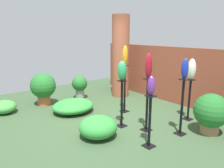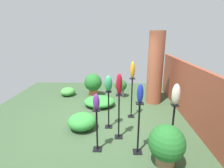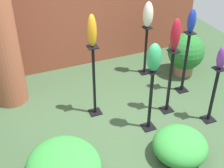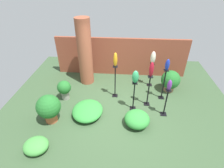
{
  "view_description": "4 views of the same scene",
  "coord_description": "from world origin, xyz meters",
  "px_view_note": "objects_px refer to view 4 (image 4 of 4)",
  "views": [
    {
      "loc": [
        3.95,
        -2.99,
        2.05
      ],
      "look_at": [
        0.02,
        0.18,
        0.87
      ],
      "focal_mm": 35.0,
      "sensor_mm": 36.0,
      "label": 1
    },
    {
      "loc": [
        4.87,
        0.28,
        2.53
      ],
      "look_at": [
        0.05,
        0.14,
        1.12
      ],
      "focal_mm": 28.0,
      "sensor_mm": 36.0,
      "label": 2
    },
    {
      "loc": [
        -1.46,
        -3.19,
        3.33
      ],
      "look_at": [
        -0.07,
        0.17,
        0.91
      ],
      "focal_mm": 50.0,
      "sensor_mm": 36.0,
      "label": 3
    },
    {
      "loc": [
        0.15,
        -4.53,
        4.01
      ],
      "look_at": [
        -0.23,
        0.39,
        0.76
      ],
      "focal_mm": 28.0,
      "sensor_mm": 36.0,
      "label": 4
    }
  ],
  "objects_px": {
    "art_vase_jade": "(135,77)",
    "potted_plant_near_pillar": "(64,89)",
    "pedestal_cobalt": "(163,86)",
    "pedestal_violet": "(165,104)",
    "art_vase_amber": "(115,60)",
    "pedestal_jade": "(134,97)",
    "pedestal_ivory": "(151,76)",
    "art_vase_ruby": "(151,69)",
    "potted_plant_mid_right": "(49,107)",
    "brick_pillar": "(85,53)",
    "art_vase_cobalt": "(167,65)",
    "pedestal_amber": "(115,83)",
    "potted_plant_mid_left": "(170,80)",
    "pedestal_ruby": "(148,92)",
    "art_vase_violet": "(170,85)",
    "art_vase_ivory": "(153,58)"
  },
  "relations": [
    {
      "from": "art_vase_ivory",
      "to": "art_vase_cobalt",
      "type": "bearing_deg",
      "value": -67.23
    },
    {
      "from": "potted_plant_near_pillar",
      "to": "art_vase_ivory",
      "type": "bearing_deg",
      "value": 19.71
    },
    {
      "from": "pedestal_ruby",
      "to": "art_vase_ruby",
      "type": "bearing_deg",
      "value": 14.04
    },
    {
      "from": "pedestal_amber",
      "to": "art_vase_amber",
      "type": "xyz_separation_m",
      "value": [
        -0.0,
        0.0,
        0.93
      ]
    },
    {
      "from": "pedestal_violet",
      "to": "potted_plant_mid_left",
      "type": "bearing_deg",
      "value": 72.9
    },
    {
      "from": "pedestal_ruby",
      "to": "art_vase_violet",
      "type": "relative_size",
      "value": 3.24
    },
    {
      "from": "brick_pillar",
      "to": "art_vase_violet",
      "type": "distance_m",
      "value": 3.42
    },
    {
      "from": "pedestal_ruby",
      "to": "pedestal_cobalt",
      "type": "bearing_deg",
      "value": 35.9
    },
    {
      "from": "art_vase_jade",
      "to": "potted_plant_mid_left",
      "type": "distance_m",
      "value": 2.02
    },
    {
      "from": "pedestal_violet",
      "to": "art_vase_amber",
      "type": "xyz_separation_m",
      "value": [
        -1.65,
        0.88,
        1.05
      ]
    },
    {
      "from": "pedestal_cobalt",
      "to": "art_vase_violet",
      "type": "distance_m",
      "value": 1.09
    },
    {
      "from": "art_vase_ivory",
      "to": "art_vase_jade",
      "type": "bearing_deg",
      "value": -115.23
    },
    {
      "from": "pedestal_violet",
      "to": "potted_plant_near_pillar",
      "type": "xyz_separation_m",
      "value": [
        -3.46,
        0.59,
        -0.01
      ]
    },
    {
      "from": "pedestal_jade",
      "to": "art_vase_violet",
      "type": "distance_m",
      "value": 1.23
    },
    {
      "from": "art_vase_amber",
      "to": "art_vase_jade",
      "type": "bearing_deg",
      "value": -45.95
    },
    {
      "from": "art_vase_amber",
      "to": "art_vase_ruby",
      "type": "relative_size",
      "value": 0.97
    },
    {
      "from": "brick_pillar",
      "to": "pedestal_violet",
      "type": "relative_size",
      "value": 2.67
    },
    {
      "from": "pedestal_cobalt",
      "to": "art_vase_violet",
      "type": "relative_size",
      "value": 3.32
    },
    {
      "from": "brick_pillar",
      "to": "pedestal_ruby",
      "type": "relative_size",
      "value": 2.3
    },
    {
      "from": "pedestal_violet",
      "to": "art_vase_ruby",
      "type": "relative_size",
      "value": 1.9
    },
    {
      "from": "pedestal_ruby",
      "to": "art_vase_jade",
      "type": "xyz_separation_m",
      "value": [
        -0.5,
        -0.27,
        0.75
      ]
    },
    {
      "from": "pedestal_jade",
      "to": "pedestal_ruby",
      "type": "height_order",
      "value": "pedestal_ruby"
    },
    {
      "from": "brick_pillar",
      "to": "art_vase_ivory",
      "type": "relative_size",
      "value": 5.36
    },
    {
      "from": "brick_pillar",
      "to": "pedestal_cobalt",
      "type": "bearing_deg",
      "value": -17.28
    },
    {
      "from": "pedestal_violet",
      "to": "art_vase_jade",
      "type": "bearing_deg",
      "value": 168.27
    },
    {
      "from": "pedestal_jade",
      "to": "potted_plant_mid_right",
      "type": "relative_size",
      "value": 1.12
    },
    {
      "from": "pedestal_ivory",
      "to": "art_vase_ivory",
      "type": "xyz_separation_m",
      "value": [
        0.0,
        0.0,
        0.79
      ]
    },
    {
      "from": "art_vase_violet",
      "to": "pedestal_violet",
      "type": "bearing_deg",
      "value": 180.0
    },
    {
      "from": "art_vase_jade",
      "to": "potted_plant_mid_right",
      "type": "distance_m",
      "value": 2.77
    },
    {
      "from": "brick_pillar",
      "to": "art_vase_amber",
      "type": "xyz_separation_m",
      "value": [
        1.24,
        -0.93,
        0.19
      ]
    },
    {
      "from": "pedestal_jade",
      "to": "potted_plant_near_pillar",
      "type": "relative_size",
      "value": 1.43
    },
    {
      "from": "pedestal_ivory",
      "to": "art_vase_ruby",
      "type": "bearing_deg",
      "value": -99.95
    },
    {
      "from": "art_vase_jade",
      "to": "pedestal_violet",
      "type": "bearing_deg",
      "value": -11.73
    },
    {
      "from": "brick_pillar",
      "to": "pedestal_cobalt",
      "type": "xyz_separation_m",
      "value": [
        2.96,
        -0.92,
        -0.78
      ]
    },
    {
      "from": "pedestal_jade",
      "to": "art_vase_ruby",
      "type": "relative_size",
      "value": 2.04
    },
    {
      "from": "art_vase_cobalt",
      "to": "pedestal_ivory",
      "type": "bearing_deg",
      "value": 112.77
    },
    {
      "from": "brick_pillar",
      "to": "pedestal_cobalt",
      "type": "distance_m",
      "value": 3.19
    },
    {
      "from": "art_vase_ruby",
      "to": "art_vase_violet",
      "type": "bearing_deg",
      "value": -43.72
    },
    {
      "from": "art_vase_violet",
      "to": "potted_plant_near_pillar",
      "type": "distance_m",
      "value": 3.58
    },
    {
      "from": "pedestal_ivory",
      "to": "art_vase_ivory",
      "type": "relative_size",
      "value": 2.03
    },
    {
      "from": "art_vase_ruby",
      "to": "potted_plant_mid_right",
      "type": "bearing_deg",
      "value": -161.24
    },
    {
      "from": "pedestal_cobalt",
      "to": "potted_plant_near_pillar",
      "type": "distance_m",
      "value": 3.54
    },
    {
      "from": "art_vase_jade",
      "to": "potted_plant_near_pillar",
      "type": "distance_m",
      "value": 2.62
    },
    {
      "from": "art_vase_violet",
      "to": "art_vase_cobalt",
      "type": "distance_m",
      "value": 0.92
    },
    {
      "from": "pedestal_amber",
      "to": "pedestal_cobalt",
      "type": "height_order",
      "value": "pedestal_amber"
    },
    {
      "from": "brick_pillar",
      "to": "pedestal_amber",
      "type": "xyz_separation_m",
      "value": [
        1.24,
        -0.93,
        -0.74
      ]
    },
    {
      "from": "pedestal_amber",
      "to": "potted_plant_mid_right",
      "type": "distance_m",
      "value": 2.39
    },
    {
      "from": "pedestal_jade",
      "to": "pedestal_ivory",
      "type": "relative_size",
      "value": 1.06
    },
    {
      "from": "pedestal_jade",
      "to": "potted_plant_mid_left",
      "type": "relative_size",
      "value": 1.23
    },
    {
      "from": "brick_pillar",
      "to": "pedestal_ivory",
      "type": "xyz_separation_m",
      "value": [
        2.61,
        -0.09,
        -0.86
      ]
    }
  ]
}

